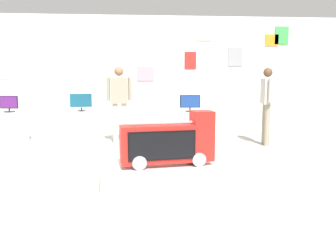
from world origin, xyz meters
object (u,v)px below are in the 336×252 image
(shopper_browsing_rear, at_px, (119,99))
(shopper_browsing_near_truck, at_px, (267,100))
(tv_on_left_rear, at_px, (9,104))
(display_pedestal_center_rear, at_px, (82,126))
(novelty_firetruck_tv, at_px, (169,143))
(tv_on_right_rear, at_px, (190,103))
(main_display_pedestal, at_px, (167,177))
(tv_on_center_rear, at_px, (81,101))
(display_pedestal_left_rear, at_px, (10,127))
(display_pedestal_right_rear, at_px, (190,126))

(shopper_browsing_rear, bearing_deg, shopper_browsing_near_truck, -7.13)
(tv_on_left_rear, height_order, display_pedestal_center_rear, tv_on_left_rear)
(novelty_firetruck_tv, relative_size, tv_on_right_rear, 2.62)
(novelty_firetruck_tv, xyz_separation_m, shopper_browsing_near_truck, (2.37, 2.81, 0.39))
(main_display_pedestal, relative_size, tv_on_center_rear, 3.35)
(display_pedestal_left_rear, relative_size, display_pedestal_center_rear, 1.13)
(tv_on_right_rear, bearing_deg, tv_on_left_rear, 177.38)
(display_pedestal_left_rear, relative_size, tv_on_center_rear, 1.46)
(tv_on_left_rear, distance_m, tv_on_right_rear, 4.20)
(display_pedestal_left_rear, xyz_separation_m, tv_on_left_rear, (0.00, -0.00, 0.55))
(display_pedestal_left_rear, height_order, tv_on_right_rear, tv_on_right_rear)
(main_display_pedestal, xyz_separation_m, shopper_browsing_near_truck, (2.40, 2.80, 0.85))
(main_display_pedestal, relative_size, display_pedestal_center_rear, 2.58)
(novelty_firetruck_tv, distance_m, tv_on_center_rear, 4.17)
(display_pedestal_left_rear, xyz_separation_m, display_pedestal_center_rear, (1.63, 0.11, 0.00))
(main_display_pedestal, distance_m, tv_on_right_rear, 3.61)
(shopper_browsing_near_truck, bearing_deg, tv_on_left_rear, 171.87)
(main_display_pedestal, relative_size, shopper_browsing_near_truck, 1.06)
(display_pedestal_left_rear, bearing_deg, tv_on_left_rear, -82.60)
(novelty_firetruck_tv, height_order, tv_on_center_rear, tv_on_center_rear)
(main_display_pedestal, xyz_separation_m, novelty_firetruck_tv, (0.03, -0.00, 0.46))
(tv_on_center_rear, relative_size, display_pedestal_right_rear, 0.77)
(novelty_firetruck_tv, bearing_deg, display_pedestal_left_rear, 133.34)
(display_pedestal_left_rear, distance_m, tv_on_left_rear, 0.55)
(display_pedestal_right_rear, distance_m, tv_on_right_rear, 0.56)
(shopper_browsing_rear, bearing_deg, tv_on_center_rear, 150.51)
(tv_on_left_rear, distance_m, tv_on_center_rear, 1.63)
(novelty_firetruck_tv, bearing_deg, tv_on_right_rear, 77.52)
(main_display_pedestal, height_order, display_pedestal_left_rear, display_pedestal_left_rear)
(display_pedestal_left_rear, distance_m, shopper_browsing_near_truck, 5.90)
(tv_on_left_rear, bearing_deg, shopper_browsing_near_truck, -8.13)
(display_pedestal_center_rear, relative_size, display_pedestal_right_rear, 1.00)
(display_pedestal_right_rear, height_order, shopper_browsing_rear, shopper_browsing_rear)
(display_pedestal_center_rear, distance_m, tv_on_center_rear, 0.59)
(novelty_firetruck_tv, distance_m, shopper_browsing_rear, 3.35)
(tv_on_right_rear, bearing_deg, shopper_browsing_near_truck, -21.63)
(main_display_pedestal, xyz_separation_m, tv_on_right_rear, (0.79, 3.44, 0.76))
(display_pedestal_left_rear, distance_m, tv_on_right_rear, 4.24)
(novelty_firetruck_tv, height_order, display_pedestal_center_rear, novelty_firetruck_tv)
(main_display_pedestal, xyz_separation_m, tv_on_left_rear, (-3.41, 3.63, 0.74))
(display_pedestal_left_rear, bearing_deg, shopper_browsing_near_truck, -8.17)
(shopper_browsing_near_truck, bearing_deg, novelty_firetruck_tv, -130.16)
(display_pedestal_center_rear, distance_m, shopper_browsing_near_truck, 4.33)
(tv_on_center_rear, relative_size, shopper_browsing_near_truck, 0.32)
(display_pedestal_left_rear, height_order, display_pedestal_center_rear, same)
(novelty_firetruck_tv, distance_m, tv_on_left_rear, 5.01)
(tv_on_center_rear, bearing_deg, tv_on_right_rear, -6.62)
(shopper_browsing_rear, bearing_deg, tv_on_right_rear, 8.12)
(display_pedestal_left_rear, height_order, tv_on_left_rear, tv_on_left_rear)
(display_pedestal_center_rear, bearing_deg, shopper_browsing_rear, -29.71)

